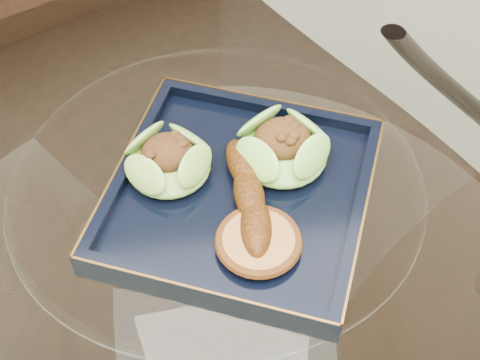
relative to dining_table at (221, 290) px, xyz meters
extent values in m
cylinder|color=white|center=(0.00, 0.00, 0.16)|extent=(1.10, 1.10, 0.01)
torus|color=black|center=(0.00, 0.00, 0.16)|extent=(1.13, 1.13, 0.02)
cylinder|color=black|center=(0.28, 0.28, -0.22)|extent=(0.04, 0.04, 0.75)
cylinder|color=black|center=(-0.28, 0.28, -0.22)|extent=(0.04, 0.04, 0.75)
cube|color=#321A10|center=(-0.05, 0.27, -0.10)|extent=(0.59, 0.59, 0.04)
cylinder|color=#321A10|center=(0.20, 0.18, -0.36)|extent=(0.03, 0.03, 0.47)
cylinder|color=#321A10|center=(-0.30, 0.37, -0.36)|extent=(0.03, 0.03, 0.47)
cylinder|color=#321A10|center=(0.04, 0.53, -0.36)|extent=(0.03, 0.03, 0.47)
cube|color=black|center=(0.03, 0.01, 0.17)|extent=(0.36, 0.36, 0.02)
ellipsoid|color=#559029|center=(-0.05, 0.05, 0.20)|extent=(0.12, 0.12, 0.03)
ellipsoid|color=#5DA931|center=(0.08, 0.05, 0.20)|extent=(0.12, 0.12, 0.04)
ellipsoid|color=#62310A|center=(0.03, 0.00, 0.20)|extent=(0.03, 0.15, 0.03)
cylinder|color=#AD7839|center=(0.03, -0.06, 0.19)|extent=(0.10, 0.10, 0.01)
camera|label=1|loc=(-0.04, -0.43, 0.75)|focal=50.00mm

